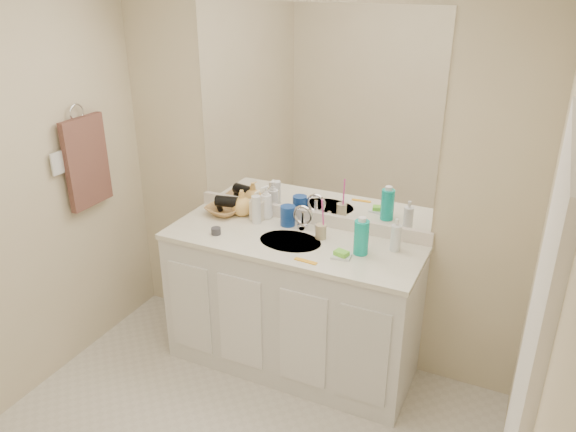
# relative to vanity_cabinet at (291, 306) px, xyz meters

# --- Properties ---
(wall_back) EXTENTS (2.60, 0.02, 2.40)m
(wall_back) POSITION_rel_vanity_cabinet_xyz_m (0.00, 0.28, 0.77)
(wall_back) COLOR beige
(wall_back) RESTS_ON floor
(wall_right) EXTENTS (0.02, 2.60, 2.40)m
(wall_right) POSITION_rel_vanity_cabinet_xyz_m (1.30, -1.02, 0.77)
(wall_right) COLOR beige
(wall_right) RESTS_ON floor
(vanity_cabinet) EXTENTS (1.50, 0.55, 0.85)m
(vanity_cabinet) POSITION_rel_vanity_cabinet_xyz_m (0.00, 0.00, 0.00)
(vanity_cabinet) COLOR silver
(vanity_cabinet) RESTS_ON floor
(countertop) EXTENTS (1.52, 0.57, 0.03)m
(countertop) POSITION_rel_vanity_cabinet_xyz_m (0.00, 0.00, 0.44)
(countertop) COLOR silver
(countertop) RESTS_ON vanity_cabinet
(backsplash) EXTENTS (1.52, 0.03, 0.08)m
(backsplash) POSITION_rel_vanity_cabinet_xyz_m (0.00, 0.26, 0.50)
(backsplash) COLOR silver
(backsplash) RESTS_ON countertop
(sink_basin) EXTENTS (0.37, 0.37, 0.02)m
(sink_basin) POSITION_rel_vanity_cabinet_xyz_m (0.00, -0.02, 0.44)
(sink_basin) COLOR #BBB5A3
(sink_basin) RESTS_ON countertop
(faucet) EXTENTS (0.02, 0.02, 0.11)m
(faucet) POSITION_rel_vanity_cabinet_xyz_m (0.00, 0.16, 0.51)
(faucet) COLOR silver
(faucet) RESTS_ON countertop
(mirror) EXTENTS (1.48, 0.01, 1.20)m
(mirror) POSITION_rel_vanity_cabinet_xyz_m (0.00, 0.27, 1.14)
(mirror) COLOR white
(mirror) RESTS_ON wall_back
(blue_mug) EXTENTS (0.12, 0.12, 0.12)m
(blue_mug) POSITION_rel_vanity_cabinet_xyz_m (-0.11, 0.17, 0.52)
(blue_mug) COLOR navy
(blue_mug) RESTS_ON countertop
(tan_cup) EXTENTS (0.07, 0.07, 0.09)m
(tan_cup) POSITION_rel_vanity_cabinet_xyz_m (0.15, 0.09, 0.50)
(tan_cup) COLOR tan
(tan_cup) RESTS_ON countertop
(toothbrush) EXTENTS (0.02, 0.04, 0.20)m
(toothbrush) POSITION_rel_vanity_cabinet_xyz_m (0.16, 0.09, 0.60)
(toothbrush) COLOR #E93DA3
(toothbrush) RESTS_ON tan_cup
(mouthwash_bottle) EXTENTS (0.09, 0.09, 0.19)m
(mouthwash_bottle) POSITION_rel_vanity_cabinet_xyz_m (0.42, 0.01, 0.55)
(mouthwash_bottle) COLOR #0EAC9D
(mouthwash_bottle) RESTS_ON countertop
(clear_pump_bottle) EXTENTS (0.08, 0.08, 0.15)m
(clear_pump_bottle) POSITION_rel_vanity_cabinet_xyz_m (0.58, 0.12, 0.53)
(clear_pump_bottle) COLOR white
(clear_pump_bottle) RESTS_ON countertop
(soap_dish) EXTENTS (0.11, 0.10, 0.01)m
(soap_dish) POSITION_rel_vanity_cabinet_xyz_m (0.34, -0.08, 0.46)
(soap_dish) COLOR silver
(soap_dish) RESTS_ON countertop
(green_soap) EXTENTS (0.09, 0.07, 0.03)m
(green_soap) POSITION_rel_vanity_cabinet_xyz_m (0.34, -0.08, 0.48)
(green_soap) COLOR #71DA35
(green_soap) RESTS_ON soap_dish
(orange_comb) EXTENTS (0.13, 0.04, 0.01)m
(orange_comb) POSITION_rel_vanity_cabinet_xyz_m (0.18, -0.21, 0.46)
(orange_comb) COLOR #FFA91A
(orange_comb) RESTS_ON countertop
(dark_jar) EXTENTS (0.07, 0.07, 0.04)m
(dark_jar) POSITION_rel_vanity_cabinet_xyz_m (-0.44, -0.12, 0.48)
(dark_jar) COLOR #35353C
(dark_jar) RESTS_ON countertop
(extra_white_bottle) EXTENTS (0.06, 0.06, 0.18)m
(extra_white_bottle) POSITION_rel_vanity_cabinet_xyz_m (-0.30, 0.12, 0.54)
(extra_white_bottle) COLOR white
(extra_white_bottle) RESTS_ON countertop
(soap_bottle_white) EXTENTS (0.10, 0.10, 0.21)m
(soap_bottle_white) POSITION_rel_vanity_cabinet_xyz_m (-0.28, 0.22, 0.56)
(soap_bottle_white) COLOR white
(soap_bottle_white) RESTS_ON countertop
(soap_bottle_cream) EXTENTS (0.09, 0.09, 0.19)m
(soap_bottle_cream) POSITION_rel_vanity_cabinet_xyz_m (-0.31, 0.18, 0.55)
(soap_bottle_cream) COLOR beige
(soap_bottle_cream) RESTS_ON countertop
(soap_bottle_yellow) EXTENTS (0.17, 0.17, 0.17)m
(soap_bottle_yellow) POSITION_rel_vanity_cabinet_xyz_m (-0.43, 0.19, 0.54)
(soap_bottle_yellow) COLOR #F3BC5E
(soap_bottle_yellow) RESTS_ON countertop
(wicker_basket) EXTENTS (0.26, 0.26, 0.05)m
(wicker_basket) POSITION_rel_vanity_cabinet_xyz_m (-0.55, 0.15, 0.48)
(wicker_basket) COLOR #A87943
(wicker_basket) RESTS_ON countertop
(hair_dryer) EXTENTS (0.15, 0.10, 0.07)m
(hair_dryer) POSITION_rel_vanity_cabinet_xyz_m (-0.53, 0.15, 0.54)
(hair_dryer) COLOR black
(hair_dryer) RESTS_ON wicker_basket
(towel_ring) EXTENTS (0.01, 0.11, 0.11)m
(towel_ring) POSITION_rel_vanity_cabinet_xyz_m (-1.27, -0.25, 1.12)
(towel_ring) COLOR silver
(towel_ring) RESTS_ON wall_left
(hand_towel) EXTENTS (0.04, 0.32, 0.55)m
(hand_towel) POSITION_rel_vanity_cabinet_xyz_m (-1.25, -0.25, 0.82)
(hand_towel) COLOR #412722
(hand_towel) RESTS_ON towel_ring
(switch_plate) EXTENTS (0.01, 0.08, 0.13)m
(switch_plate) POSITION_rel_vanity_cabinet_xyz_m (-1.27, -0.45, 0.88)
(switch_plate) COLOR silver
(switch_plate) RESTS_ON wall_left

